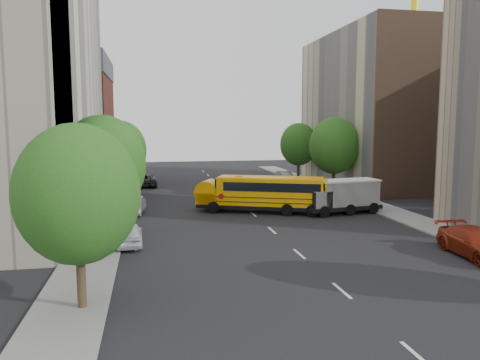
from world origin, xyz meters
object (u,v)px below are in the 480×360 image
object	(u,v)px
street_tree_5	(299,144)
safari_truck	(342,196)
street_tree_4	(334,146)
parked_car_3	(477,243)
parked_car_1	(134,205)
school_bus	(261,192)
parked_car_4	(311,185)
parked_car_2	(145,180)
street_tree_1	(102,165)
parked_car_5	(285,176)
parked_car_0	(129,234)
street_tree_2	(120,150)
street_tree_0	(78,194)

from	to	relation	value
street_tree_5	safari_truck	distance (m)	23.51
street_tree_4	safari_truck	xyz separation A→B (m)	(-3.69, -10.99, -3.60)
parked_car_3	parked_car_1	bearing A→B (deg)	142.38
street_tree_5	school_bus	distance (m)	23.67
parked_car_1	parked_car_4	world-z (taller)	parked_car_4
school_bus	parked_car_2	bearing A→B (deg)	139.21
street_tree_4	school_bus	size ratio (longest dim) A/B	0.74
street_tree_1	street_tree_4	world-z (taller)	street_tree_4
parked_car_4	parked_car_5	size ratio (longest dim) A/B	1.12
street_tree_4	parked_car_1	world-z (taller)	street_tree_4
parked_car_0	parked_car_5	bearing A→B (deg)	-124.29
street_tree_1	street_tree_2	bearing A→B (deg)	90.00
school_bus	parked_car_3	size ratio (longest dim) A/B	1.99
street_tree_5	parked_car_1	bearing A→B (deg)	-136.17
street_tree_2	street_tree_4	distance (m)	22.00
school_bus	parked_car_2	world-z (taller)	school_bus
parked_car_0	parked_car_5	distance (m)	34.10
street_tree_0	school_bus	bearing A→B (deg)	57.84
street_tree_0	parked_car_4	world-z (taller)	street_tree_0
parked_car_1	parked_car_4	size ratio (longest dim) A/B	0.95
street_tree_4	parked_car_5	bearing A→B (deg)	101.77
street_tree_1	street_tree_4	bearing A→B (deg)	39.29
street_tree_5	parked_car_4	bearing A→B (deg)	-101.22
safari_truck	parked_car_3	world-z (taller)	safari_truck
parked_car_2	parked_car_5	world-z (taller)	parked_car_2
safari_truck	parked_car_1	size ratio (longest dim) A/B	1.55
parked_car_5	parked_car_2	bearing A→B (deg)	178.52
street_tree_5	parked_car_5	distance (m)	4.81
street_tree_1	parked_car_5	distance (m)	35.02
street_tree_5	parked_car_3	xyz separation A→B (m)	(-1.56, -36.45, -3.90)
street_tree_5	school_bus	bearing A→B (deg)	-115.64
street_tree_0	street_tree_5	size ratio (longest dim) A/B	0.99
parked_car_1	street_tree_5	bearing A→B (deg)	-130.34
street_tree_0	street_tree_4	world-z (taller)	street_tree_4
school_bus	parked_car_2	xyz separation A→B (m)	(-9.64, 18.54, -0.94)
parked_car_0	parked_car_4	size ratio (longest dim) A/B	0.89
parked_car_2	school_bus	bearing A→B (deg)	116.08
safari_truck	parked_car_2	distance (m)	25.97
street_tree_5	school_bus	world-z (taller)	street_tree_5
parked_car_3	parked_car_2	bearing A→B (deg)	121.93
street_tree_5	parked_car_4	xyz separation A→B (m)	(-2.20, -11.09, -3.92)
school_bus	safari_truck	bearing A→B (deg)	6.00
street_tree_0	street_tree_4	xyz separation A→B (m)	(22.00, 28.00, 0.43)
street_tree_2	school_bus	world-z (taller)	street_tree_2
parked_car_0	street_tree_4	bearing A→B (deg)	-140.26
school_bus	parked_car_1	xyz separation A→B (m)	(-10.44, 1.39, -0.98)
parked_car_0	school_bus	bearing A→B (deg)	-140.94
parked_car_3	parked_car_4	world-z (taller)	parked_car_3
parked_car_3	parked_car_5	xyz separation A→B (m)	(-0.64, 35.02, -0.12)
street_tree_0	parked_car_4	xyz separation A→B (m)	(19.80, 28.91, -3.85)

